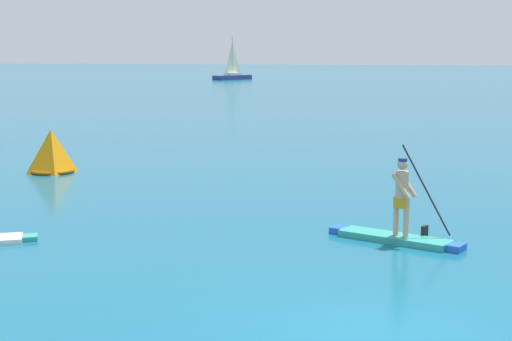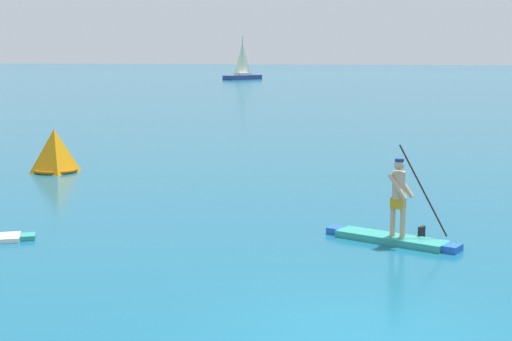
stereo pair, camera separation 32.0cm
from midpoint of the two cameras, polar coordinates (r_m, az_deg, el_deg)
name	(u,v)px [view 2 (the right image)]	position (r m, az deg, el deg)	size (l,w,h in m)	color
ground	(362,338)	(10.74, 8.78, -12.20)	(440.00, 440.00, 0.00)	#145B7A
paddleboarder_mid_center	(395,225)	(15.85, 10.84, -4.01)	(2.80, 1.49, 1.96)	teal
race_marker_buoy	(55,153)	(25.39, -14.37, 1.28)	(1.60, 1.60, 1.39)	orange
sailboat_left_horizon	(243,75)	(107.31, -0.91, 7.14)	(4.56, 6.32, 5.92)	navy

